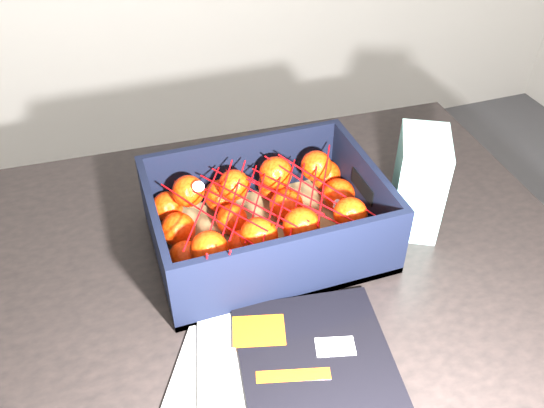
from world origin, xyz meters
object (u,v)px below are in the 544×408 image
object	(u,v)px
magazine_stack	(281,390)
produce_crate	(266,224)
table	(235,306)
retail_carton	(419,183)

from	to	relation	value
magazine_stack	produce_crate	xyz separation A→B (m)	(0.07, 0.29, 0.03)
produce_crate	table	bearing A→B (deg)	-152.05
produce_crate	retail_carton	world-z (taller)	retail_carton
retail_carton	magazine_stack	bearing A→B (deg)	-115.09
retail_carton	table	bearing A→B (deg)	-150.66
magazine_stack	retail_carton	size ratio (longest dim) A/B	2.22
table	retail_carton	world-z (taller)	retail_carton
produce_crate	retail_carton	size ratio (longest dim) A/B	2.13
table	produce_crate	size ratio (longest dim) A/B	3.28
table	retail_carton	bearing A→B (deg)	1.05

